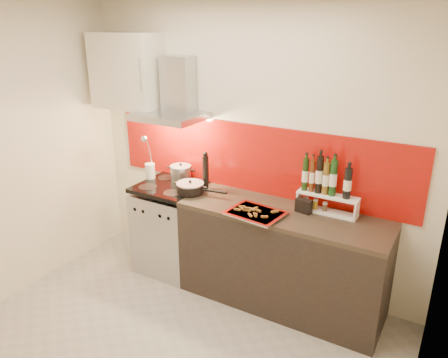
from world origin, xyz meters
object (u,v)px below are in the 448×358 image
Objects in this scene: saute_pan at (191,188)px; baking_tray at (255,213)px; pepper_mill at (206,171)px; counter at (282,258)px; stock_pot at (181,173)px; range_stove at (171,228)px.

baking_tray is at bearing -9.66° from saute_pan.
pepper_mill is at bearing 68.49° from saute_pan.
stock_pot is (-1.18, 0.16, 0.54)m from counter.
saute_pan is (0.26, -0.21, -0.03)m from stock_pot.
range_stove is 2.44× the size of pepper_mill.
range_stove is 0.59m from saute_pan.
counter is 1.04m from saute_pan.
pepper_mill is (-0.85, 0.11, 0.63)m from counter.
pepper_mill reaches higher than counter.
range_stove is 0.57m from stock_pot.
range_stove is 1.85× the size of baking_tray.
counter is 1.06m from pepper_mill.
stock_pot reaches higher than counter.
baking_tray is at bearing -22.94° from pepper_mill.
stock_pot is at bearing 161.39° from baking_tray.
stock_pot reaches higher than range_stove.
pepper_mill is (0.06, 0.16, 0.12)m from saute_pan.
saute_pan reaches higher than range_stove.
stock_pot is 1.05m from baking_tray.
pepper_mill is at bearing 157.06° from baking_tray.
counter is 3.66× the size of baking_tray.
baking_tray is (-0.18, -0.18, 0.47)m from counter.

